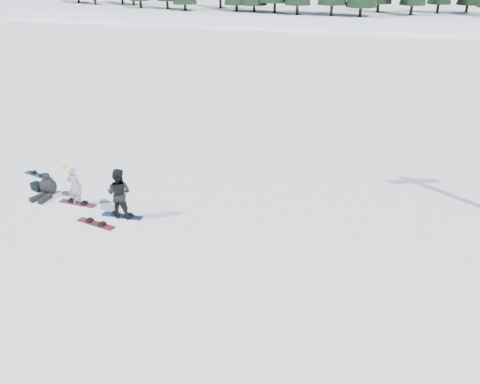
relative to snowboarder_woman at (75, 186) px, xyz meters
name	(u,v)px	position (x,y,z in m)	size (l,w,h in m)	color
ground	(105,223)	(1.72, -0.98, -0.75)	(420.00, 420.00, 0.00)	white
alpine_backdrop	(331,18)	(-10.00, 188.19, -14.72)	(412.50, 227.00, 53.20)	white
snowboarder_woman	(75,186)	(0.00, 0.00, 0.00)	(0.57, 0.40, 1.60)	#9D9DA2
snowboarder_man	(119,193)	(2.05, -0.39, 0.17)	(0.89, 0.69, 1.83)	black
seated_rider	(47,187)	(-1.46, 0.30, -0.39)	(0.75, 1.14, 0.92)	black
gear_bag	(37,187)	(-2.16, 0.56, -0.60)	(0.45, 0.30, 0.30)	black
snowboard_woman	(78,203)	(0.00, 0.00, -0.73)	(1.50, 0.28, 0.03)	#8D1E4A
snowboard_man	(122,216)	(2.05, -0.39, -0.73)	(1.50, 0.28, 0.03)	navy
snowboard_loose_c	(38,175)	(-3.01, 1.71, -0.73)	(1.50, 0.28, 0.03)	#194B8D
snowboard_loose_b	(96,224)	(1.45, -1.12, -0.73)	(1.50, 0.28, 0.03)	maroon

